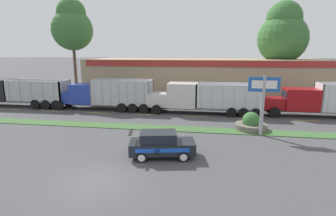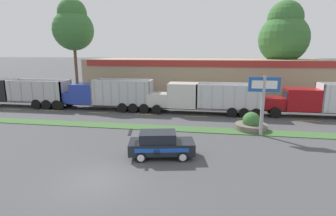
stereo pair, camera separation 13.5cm
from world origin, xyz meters
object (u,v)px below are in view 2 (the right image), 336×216
(dump_truck_trail, at_px, (316,102))
(rally_car, at_px, (161,144))
(store_sign_post, at_px, (263,94))
(dump_truck_far_right, at_px, (95,96))
(dump_truck_lead, at_px, (11,92))
(stone_planter, at_px, (251,124))
(dump_truck_mid, at_px, (192,98))

(dump_truck_trail, xyz_separation_m, rally_car, (-13.62, -12.98, -0.75))
(dump_truck_trail, relative_size, store_sign_post, 2.58)
(rally_car, height_order, store_sign_post, store_sign_post)
(dump_truck_trail, distance_m, dump_truck_far_right, 23.92)
(dump_truck_lead, height_order, dump_truck_trail, dump_truck_lead)
(dump_truck_lead, relative_size, stone_planter, 4.61)
(dump_truck_mid, relative_size, rally_car, 2.76)
(dump_truck_mid, distance_m, dump_truck_trail, 12.57)
(dump_truck_lead, distance_m, dump_truck_trail, 34.89)
(dump_truck_mid, height_order, dump_truck_far_right, dump_truck_far_right)
(dump_truck_far_right, bearing_deg, store_sign_post, -22.61)
(store_sign_post, bearing_deg, dump_truck_trail, 48.28)
(dump_truck_mid, bearing_deg, store_sign_post, -49.44)
(dump_truck_mid, xyz_separation_m, dump_truck_far_right, (-11.35, 0.21, -0.09))
(dump_truck_trail, height_order, store_sign_post, store_sign_post)
(dump_truck_lead, xyz_separation_m, dump_truck_mid, (22.33, -0.25, -0.02))
(rally_car, distance_m, stone_planter, 9.63)
(dump_truck_mid, height_order, stone_planter, dump_truck_mid)
(dump_truck_trail, distance_m, rally_car, 18.83)
(dump_truck_mid, bearing_deg, dump_truck_trail, 1.55)
(dump_truck_mid, distance_m, rally_car, 12.72)
(dump_truck_trail, height_order, dump_truck_far_right, dump_truck_far_right)
(dump_truck_lead, bearing_deg, rally_car, -31.22)
(dump_truck_lead, xyz_separation_m, dump_truck_far_right, (10.98, -0.04, -0.11))
(dump_truck_far_right, relative_size, stone_planter, 4.45)
(dump_truck_lead, relative_size, dump_truck_far_right, 1.04)
(dump_truck_lead, relative_size, dump_truck_trail, 1.01)
(store_sign_post, bearing_deg, rally_car, -141.45)
(dump_truck_trail, height_order, rally_car, dump_truck_trail)
(rally_car, relative_size, stone_planter, 1.62)
(dump_truck_lead, height_order, dump_truck_mid, dump_truck_lead)
(dump_truck_mid, relative_size, dump_truck_trail, 0.98)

